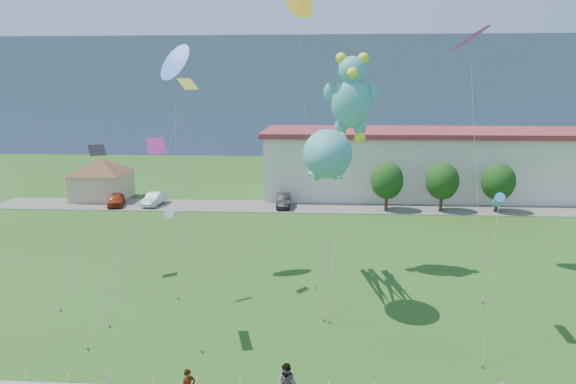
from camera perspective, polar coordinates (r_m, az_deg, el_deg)
The scene contains 22 objects.
ground at distance 25.96m, azimuth -2.56°, elevation -19.49°, with size 160.00×160.00×0.00m, color #2B5217.
parking_strip at distance 58.72m, azimuth 0.97°, elevation -1.67°, with size 70.00×6.00×0.06m, color #59544C.
hill_ridge at distance 142.16m, azimuth 2.49°, elevation 11.08°, with size 160.00×50.00×25.00m, color slate.
pavilion at distance 66.49m, azimuth -20.05°, elevation 1.81°, with size 9.20×9.20×5.00m.
warehouse at distance 70.82m, azimuth 22.87°, elevation 3.06°, with size 61.00×15.00×8.20m.
rope_fence at distance 24.72m, azimuth -2.89°, elevation -20.53°, with size 26.05×0.05×0.50m.
tree_near at distance 57.52m, azimuth 10.95°, elevation 1.26°, with size 3.60×3.60×5.47m.
tree_mid at distance 58.61m, azimuth 16.77°, elevation 1.17°, with size 3.60×3.60×5.47m.
tree_far at distance 60.28m, azimuth 22.33°, elevation 1.07°, with size 3.60×3.60×5.47m.
parked_car_red at distance 62.30m, azimuth -18.56°, elevation -0.80°, with size 1.69×4.20×1.43m, color #993012.
parked_car_silver at distance 61.40m, azimuth -14.63°, elevation -0.73°, with size 1.56×4.47×1.47m, color silver.
parked_car_black at distance 58.44m, azimuth -0.53°, elevation -0.95°, with size 1.58×4.53×1.49m, color black.
octopus_kite at distance 31.34m, azimuth 4.37°, elevation 3.36°, with size 2.89×8.44×11.02m.
teddy_bear_kite at distance 37.75m, azimuth 7.04°, elevation 10.59°, with size 3.98×11.13×15.83m.
small_kite_pink at distance 32.45m, azimuth -15.12°, elevation 2.86°, with size 2.45×8.17×10.27m.
small_kite_purple at distance 40.44m, azimuth 19.60°, elevation 15.27°, with size 1.80×8.77×17.59m.
small_kite_white at distance 27.55m, azimuth -12.69°, elevation -2.49°, with size 2.04×2.99×7.32m.
small_kite_orange at distance 38.28m, azimuth 1.20°, elevation 19.74°, with size 2.41×5.81×20.05m.
small_kite_yellow at distance 33.59m, azimuth -12.04°, elevation 8.67°, with size 3.99×7.55×14.04m.
small_kite_black at distance 38.27m, azimuth -20.80°, elevation 2.79°, with size 1.29×7.66×9.49m.
small_kite_blue at distance 37.87m, azimuth -12.46°, elevation 13.43°, with size 2.19×6.79×15.84m.
small_kite_cyan at distance 29.70m, azimuth 22.35°, elevation -0.93°, with size 1.92×5.42×7.91m.
Camera 1 is at (2.42, -22.14, 13.33)m, focal length 32.00 mm.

